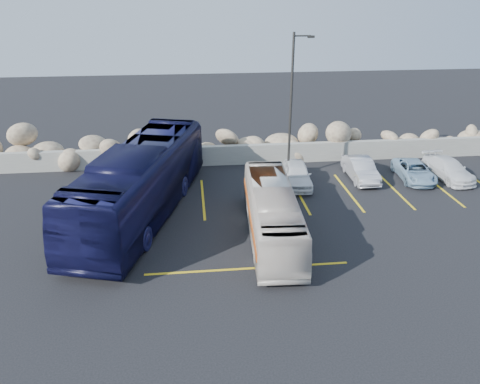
{
  "coord_description": "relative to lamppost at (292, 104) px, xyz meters",
  "views": [
    {
      "loc": [
        -2.97,
        -15.21,
        10.14
      ],
      "look_at": [
        -0.88,
        4.0,
        1.61
      ],
      "focal_mm": 35.0,
      "sensor_mm": 36.0,
      "label": 1
    }
  ],
  "objects": [
    {
      "name": "ground",
      "position": [
        -2.56,
        -9.5,
        -4.3
      ],
      "size": [
        90.0,
        90.0,
        0.0
      ],
      "primitive_type": "plane",
      "color": "black",
      "rests_on": "ground"
    },
    {
      "name": "seawall",
      "position": [
        -2.56,
        2.5,
        -3.7
      ],
      "size": [
        60.0,
        0.4,
        1.2
      ],
      "primitive_type": "cube",
      "color": "gray",
      "rests_on": "ground"
    },
    {
      "name": "riprap_pile",
      "position": [
        -2.56,
        3.7,
        -3.0
      ],
      "size": [
        54.0,
        2.8,
        2.6
      ],
      "primitive_type": null,
      "color": "#8F765D",
      "rests_on": "ground"
    },
    {
      "name": "parking_lines",
      "position": [
        2.09,
        -3.93,
        -4.29
      ],
      "size": [
        18.16,
        9.36,
        0.01
      ],
      "color": "gold",
      "rests_on": "ground"
    },
    {
      "name": "lamppost",
      "position": [
        0.0,
        0.0,
        0.0
      ],
      "size": [
        1.14,
        0.18,
        8.0
      ],
      "color": "#2F2D29",
      "rests_on": "ground"
    },
    {
      "name": "vintage_bus",
      "position": [
        -2.18,
        -6.82,
        -3.15
      ],
      "size": [
        2.39,
        8.3,
        2.29
      ],
      "primitive_type": "imported",
      "rotation": [
        0.0,
        0.0,
        -0.06
      ],
      "color": "silver",
      "rests_on": "ground"
    },
    {
      "name": "tour_coach",
      "position": [
        -7.96,
        -3.95,
        -2.58
      ],
      "size": [
        6.13,
        12.62,
        3.43
      ],
      "primitive_type": "imported",
      "rotation": [
        0.0,
        0.0,
        -0.28
      ],
      "color": "black",
      "rests_on": "ground"
    },
    {
      "name": "car_a",
      "position": [
        0.19,
        -1.19,
        -3.68
      ],
      "size": [
        1.81,
        3.77,
        1.24
      ],
      "primitive_type": "imported",
      "rotation": [
        0.0,
        0.0,
        -0.1
      ],
      "color": "white",
      "rests_on": "ground"
    },
    {
      "name": "car_b",
      "position": [
        3.99,
        -0.75,
        -3.7
      ],
      "size": [
        1.33,
        3.65,
        1.2
      ],
      "primitive_type": "imported",
      "rotation": [
        0.0,
        0.0,
        -0.02
      ],
      "color": "#B8B7BD",
      "rests_on": "ground"
    },
    {
      "name": "car_c",
      "position": [
        9.03,
        -1.17,
        -3.74
      ],
      "size": [
        1.88,
        3.95,
        1.11
      ],
      "primitive_type": "imported",
      "rotation": [
        0.0,
        0.0,
        0.09
      ],
      "color": "white",
      "rests_on": "ground"
    },
    {
      "name": "car_d",
      "position": [
        7.02,
        -1.12,
        -3.79
      ],
      "size": [
        1.97,
        3.75,
        1.01
      ],
      "primitive_type": "imported",
      "rotation": [
        0.0,
        0.0,
        -0.08
      ],
      "color": "#8CAEC7",
      "rests_on": "ground"
    }
  ]
}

